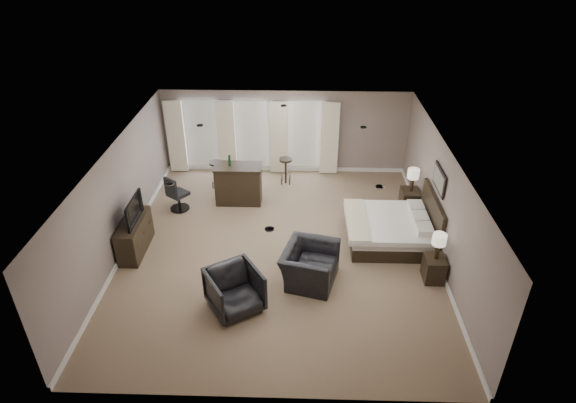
{
  "coord_description": "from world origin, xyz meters",
  "views": [
    {
      "loc": [
        0.5,
        -9.53,
        6.97
      ],
      "look_at": [
        0.2,
        0.4,
        1.1
      ],
      "focal_mm": 30.0,
      "sensor_mm": 36.0,
      "label": 1
    }
  ],
  "objects_px": {
    "lamp_near": "(438,247)",
    "tv": "(131,219)",
    "dresser": "(135,236)",
    "desk_chair": "(178,193)",
    "nightstand_near": "(434,269)",
    "armchair_near": "(310,260)",
    "armchair_far": "(235,289)",
    "bar_counter": "(239,184)",
    "nightstand_far": "(409,201)",
    "bar_stool_left": "(217,174)",
    "bed": "(385,219)",
    "lamp_far": "(412,180)",
    "bar_stool_right": "(286,171)"
  },
  "relations": [
    {
      "from": "armchair_near",
      "to": "bar_stool_right",
      "type": "bearing_deg",
      "value": 23.85
    },
    {
      "from": "nightstand_near",
      "to": "dresser",
      "type": "bearing_deg",
      "value": 172.81
    },
    {
      "from": "bar_stool_left",
      "to": "armchair_far",
      "type": "bearing_deg",
      "value": -77.06
    },
    {
      "from": "armchair_near",
      "to": "desk_chair",
      "type": "xyz_separation_m",
      "value": [
        -3.56,
        2.91,
        -0.04
      ]
    },
    {
      "from": "bed",
      "to": "bar_stool_left",
      "type": "height_order",
      "value": "bed"
    },
    {
      "from": "nightstand_far",
      "to": "armchair_far",
      "type": "height_order",
      "value": "armchair_far"
    },
    {
      "from": "armchair_far",
      "to": "bar_stool_left",
      "type": "bearing_deg",
      "value": 70.61
    },
    {
      "from": "bar_stool_right",
      "to": "tv",
      "type": "bearing_deg",
      "value": -134.54
    },
    {
      "from": "nightstand_near",
      "to": "nightstand_far",
      "type": "height_order",
      "value": "nightstand_far"
    },
    {
      "from": "bar_counter",
      "to": "bar_stool_left",
      "type": "height_order",
      "value": "bar_counter"
    },
    {
      "from": "dresser",
      "to": "desk_chair",
      "type": "height_order",
      "value": "desk_chair"
    },
    {
      "from": "nightstand_far",
      "to": "bar_counter",
      "type": "relative_size",
      "value": 0.49
    },
    {
      "from": "lamp_far",
      "to": "armchair_far",
      "type": "height_order",
      "value": "lamp_far"
    },
    {
      "from": "bed",
      "to": "armchair_near",
      "type": "distance_m",
      "value": 2.43
    },
    {
      "from": "tv",
      "to": "lamp_far",
      "type": "bearing_deg",
      "value": -73.67
    },
    {
      "from": "lamp_near",
      "to": "dresser",
      "type": "relative_size",
      "value": 0.43
    },
    {
      "from": "dresser",
      "to": "armchair_far",
      "type": "xyz_separation_m",
      "value": [
        2.64,
        -1.93,
        0.09
      ]
    },
    {
      "from": "armchair_near",
      "to": "armchair_far",
      "type": "distance_m",
      "value": 1.8
    },
    {
      "from": "bar_counter",
      "to": "lamp_far",
      "type": "bearing_deg",
      "value": -4.48
    },
    {
      "from": "bar_stool_left",
      "to": "lamp_near",
      "type": "bearing_deg",
      "value": -37.08
    },
    {
      "from": "armchair_far",
      "to": "desk_chair",
      "type": "distance_m",
      "value": 4.36
    },
    {
      "from": "nightstand_near",
      "to": "nightstand_far",
      "type": "relative_size",
      "value": 0.9
    },
    {
      "from": "nightstand_far",
      "to": "dresser",
      "type": "distance_m",
      "value": 7.21
    },
    {
      "from": "bar_counter",
      "to": "bar_stool_right",
      "type": "height_order",
      "value": "bar_counter"
    },
    {
      "from": "bar_stool_left",
      "to": "nightstand_near",
      "type": "bearing_deg",
      "value": -37.08
    },
    {
      "from": "bar_stool_right",
      "to": "desk_chair",
      "type": "bearing_deg",
      "value": -150.71
    },
    {
      "from": "armchair_near",
      "to": "bar_counter",
      "type": "distance_m",
      "value": 3.9
    },
    {
      "from": "bar_counter",
      "to": "bed",
      "type": "bearing_deg",
      "value": -25.48
    },
    {
      "from": "armchair_far",
      "to": "nightstand_near",
      "type": "bearing_deg",
      "value": -18.43
    },
    {
      "from": "armchair_far",
      "to": "bar_counter",
      "type": "height_order",
      "value": "bar_counter"
    },
    {
      "from": "bar_stool_left",
      "to": "bar_counter",
      "type": "bearing_deg",
      "value": -48.65
    },
    {
      "from": "nightstand_far",
      "to": "lamp_far",
      "type": "bearing_deg",
      "value": 0.0
    },
    {
      "from": "lamp_far",
      "to": "desk_chair",
      "type": "relative_size",
      "value": 0.62
    },
    {
      "from": "nightstand_far",
      "to": "bar_counter",
      "type": "height_order",
      "value": "bar_counter"
    },
    {
      "from": "bar_stool_left",
      "to": "desk_chair",
      "type": "height_order",
      "value": "desk_chair"
    },
    {
      "from": "lamp_near",
      "to": "tv",
      "type": "relative_size",
      "value": 0.59
    },
    {
      "from": "bar_counter",
      "to": "desk_chair",
      "type": "height_order",
      "value": "bar_counter"
    },
    {
      "from": "bar_counter",
      "to": "bar_stool_left",
      "type": "distance_m",
      "value": 1.16
    },
    {
      "from": "nightstand_near",
      "to": "desk_chair",
      "type": "xyz_separation_m",
      "value": [
        -6.31,
        2.8,
        0.23
      ]
    },
    {
      "from": "nightstand_near",
      "to": "armchair_near",
      "type": "bearing_deg",
      "value": -177.75
    },
    {
      "from": "nightstand_near",
      "to": "bar_stool_right",
      "type": "xyz_separation_m",
      "value": [
        -3.43,
        4.42,
        0.12
      ]
    },
    {
      "from": "armchair_far",
      "to": "bar_stool_right",
      "type": "relative_size",
      "value": 1.25
    },
    {
      "from": "armchair_far",
      "to": "bar_counter",
      "type": "distance_m",
      "value": 4.35
    },
    {
      "from": "dresser",
      "to": "desk_chair",
      "type": "bearing_deg",
      "value": 72.48
    },
    {
      "from": "lamp_near",
      "to": "dresser",
      "type": "height_order",
      "value": "lamp_near"
    },
    {
      "from": "dresser",
      "to": "bar_stool_left",
      "type": "distance_m",
      "value": 3.57
    },
    {
      "from": "nightstand_far",
      "to": "bar_stool_right",
      "type": "xyz_separation_m",
      "value": [
        -3.43,
        1.52,
        0.09
      ]
    },
    {
      "from": "armchair_far",
      "to": "bar_stool_right",
      "type": "height_order",
      "value": "armchair_far"
    },
    {
      "from": "nightstand_near",
      "to": "bar_counter",
      "type": "distance_m",
      "value": 5.74
    },
    {
      "from": "lamp_near",
      "to": "tv",
      "type": "height_order",
      "value": "lamp_near"
    }
  ]
}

